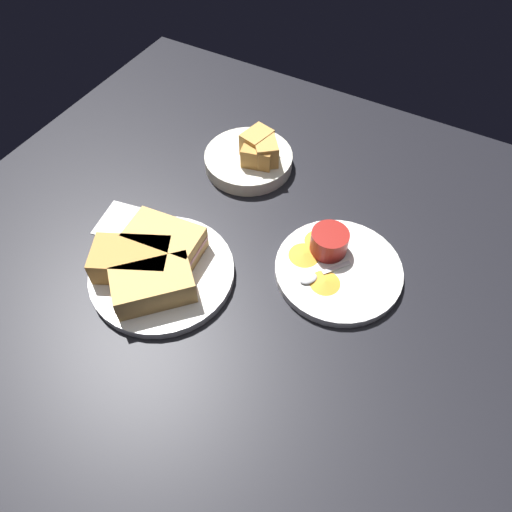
{
  "coord_description": "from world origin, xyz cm",
  "views": [
    {
      "loc": [
        31.68,
        -46.69,
        70.14
      ],
      "look_at": [
        6.53,
        -1.59,
        3.0
      ],
      "focal_mm": 34.21,
      "sensor_mm": 36.0,
      "label": 1
    }
  ],
  "objects_px": {
    "spoon_by_dark_ramekin": "(155,270)",
    "plate_chips_companion": "(338,270)",
    "ramekin_light_gravy": "(329,241)",
    "sandwich_half_near": "(165,240)",
    "sandwich_half_extra": "(153,285)",
    "spoon_by_gravy_ramekin": "(315,276)",
    "sandwich_half_far": "(132,260)",
    "plate_sandwich_main": "(162,273)",
    "ramekin_dark_sauce": "(147,291)",
    "bread_basket_rear": "(251,157)"
  },
  "relations": [
    {
      "from": "spoon_by_dark_ramekin",
      "to": "plate_chips_companion",
      "type": "relative_size",
      "value": 0.43
    },
    {
      "from": "spoon_by_dark_ramekin",
      "to": "ramekin_light_gravy",
      "type": "height_order",
      "value": "ramekin_light_gravy"
    },
    {
      "from": "ramekin_light_gravy",
      "to": "sandwich_half_near",
      "type": "bearing_deg",
      "value": -151.1
    },
    {
      "from": "sandwich_half_extra",
      "to": "spoon_by_gravy_ramekin",
      "type": "distance_m",
      "value": 0.27
    },
    {
      "from": "sandwich_half_far",
      "to": "spoon_by_gravy_ramekin",
      "type": "distance_m",
      "value": 0.31
    },
    {
      "from": "plate_sandwich_main",
      "to": "sandwich_half_near",
      "type": "relative_size",
      "value": 1.81
    },
    {
      "from": "sandwich_half_far",
      "to": "spoon_by_dark_ramekin",
      "type": "height_order",
      "value": "sandwich_half_far"
    },
    {
      "from": "sandwich_half_near",
      "to": "plate_chips_companion",
      "type": "bearing_deg",
      "value": 21.31
    },
    {
      "from": "ramekin_light_gravy",
      "to": "spoon_by_gravy_ramekin",
      "type": "xyz_separation_m",
      "value": [
        0.01,
        -0.07,
        -0.02
      ]
    },
    {
      "from": "ramekin_dark_sauce",
      "to": "plate_chips_companion",
      "type": "height_order",
      "value": "ramekin_dark_sauce"
    },
    {
      "from": "ramekin_light_gravy",
      "to": "spoon_by_dark_ramekin",
      "type": "bearing_deg",
      "value": -141.54
    },
    {
      "from": "sandwich_half_extra",
      "to": "spoon_by_gravy_ramekin",
      "type": "bearing_deg",
      "value": 36.2
    },
    {
      "from": "sandwich_half_extra",
      "to": "bread_basket_rear",
      "type": "relative_size",
      "value": 0.8
    },
    {
      "from": "plate_chips_companion",
      "to": "spoon_by_gravy_ramekin",
      "type": "xyz_separation_m",
      "value": [
        -0.03,
        -0.04,
        0.01
      ]
    },
    {
      "from": "plate_sandwich_main",
      "to": "plate_chips_companion",
      "type": "height_order",
      "value": "same"
    },
    {
      "from": "plate_sandwich_main",
      "to": "ramekin_dark_sauce",
      "type": "height_order",
      "value": "ramekin_dark_sauce"
    },
    {
      "from": "sandwich_half_near",
      "to": "ramekin_light_gravy",
      "type": "bearing_deg",
      "value": 28.9
    },
    {
      "from": "bread_basket_rear",
      "to": "sandwich_half_extra",
      "type": "bearing_deg",
      "value": -86.62
    },
    {
      "from": "sandwich_half_extra",
      "to": "ramekin_dark_sauce",
      "type": "relative_size",
      "value": 2.34
    },
    {
      "from": "bread_basket_rear",
      "to": "sandwich_half_near",
      "type": "bearing_deg",
      "value": -93.52
    },
    {
      "from": "spoon_by_gravy_ramekin",
      "to": "bread_basket_rear",
      "type": "bearing_deg",
      "value": 139.6
    },
    {
      "from": "spoon_by_gravy_ramekin",
      "to": "bread_basket_rear",
      "type": "xyz_separation_m",
      "value": [
        -0.24,
        0.21,
        0.01
      ]
    },
    {
      "from": "spoon_by_dark_ramekin",
      "to": "bread_basket_rear",
      "type": "distance_m",
      "value": 0.33
    },
    {
      "from": "ramekin_dark_sauce",
      "to": "plate_sandwich_main",
      "type": "bearing_deg",
      "value": 104.81
    },
    {
      "from": "sandwich_half_near",
      "to": "ramekin_dark_sauce",
      "type": "xyz_separation_m",
      "value": [
        0.03,
        -0.1,
        -0.01
      ]
    },
    {
      "from": "sandwich_half_near",
      "to": "plate_chips_companion",
      "type": "relative_size",
      "value": 0.62
    },
    {
      "from": "plate_chips_companion",
      "to": "ramekin_light_gravy",
      "type": "distance_m",
      "value": 0.05
    },
    {
      "from": "plate_sandwich_main",
      "to": "sandwich_half_near",
      "type": "height_order",
      "value": "sandwich_half_near"
    },
    {
      "from": "sandwich_half_extra",
      "to": "bread_basket_rear",
      "type": "xyz_separation_m",
      "value": [
        -0.02,
        0.37,
        -0.01
      ]
    },
    {
      "from": "spoon_by_dark_ramekin",
      "to": "plate_chips_companion",
      "type": "xyz_separation_m",
      "value": [
        0.27,
        0.16,
        -0.01
      ]
    },
    {
      "from": "sandwich_half_near",
      "to": "sandwich_half_extra",
      "type": "bearing_deg",
      "value": -66.19
    },
    {
      "from": "plate_sandwich_main",
      "to": "plate_chips_companion",
      "type": "distance_m",
      "value": 0.31
    },
    {
      "from": "ramekin_light_gravy",
      "to": "sandwich_half_extra",
      "type": "bearing_deg",
      "value": -133.29
    },
    {
      "from": "plate_chips_companion",
      "to": "spoon_by_dark_ramekin",
      "type": "bearing_deg",
      "value": -149.23
    },
    {
      "from": "sandwich_half_far",
      "to": "ramekin_dark_sauce",
      "type": "height_order",
      "value": "sandwich_half_far"
    },
    {
      "from": "sandwich_half_far",
      "to": "ramekin_dark_sauce",
      "type": "relative_size",
      "value": 2.4
    },
    {
      "from": "spoon_by_dark_ramekin",
      "to": "ramekin_light_gravy",
      "type": "distance_m",
      "value": 0.31
    },
    {
      "from": "spoon_by_dark_ramekin",
      "to": "sandwich_half_extra",
      "type": "bearing_deg",
      "value": -53.53
    },
    {
      "from": "ramekin_dark_sauce",
      "to": "plate_chips_companion",
      "type": "relative_size",
      "value": 0.28
    },
    {
      "from": "plate_sandwich_main",
      "to": "ramekin_dark_sauce",
      "type": "bearing_deg",
      "value": -75.19
    },
    {
      "from": "sandwich_half_near",
      "to": "spoon_by_gravy_ramekin",
      "type": "height_order",
      "value": "sandwich_half_near"
    },
    {
      "from": "sandwich_half_far",
      "to": "spoon_by_gravy_ramekin",
      "type": "height_order",
      "value": "sandwich_half_far"
    },
    {
      "from": "sandwich_half_near",
      "to": "sandwich_half_far",
      "type": "bearing_deg",
      "value": -111.19
    },
    {
      "from": "plate_sandwich_main",
      "to": "bread_basket_rear",
      "type": "relative_size",
      "value": 1.38
    },
    {
      "from": "sandwich_half_extra",
      "to": "plate_chips_companion",
      "type": "xyz_separation_m",
      "value": [
        0.25,
        0.2,
        -0.03
      ]
    },
    {
      "from": "spoon_by_gravy_ramekin",
      "to": "ramekin_light_gravy",
      "type": "bearing_deg",
      "value": 94.58
    },
    {
      "from": "spoon_by_dark_ramekin",
      "to": "plate_chips_companion",
      "type": "height_order",
      "value": "spoon_by_dark_ramekin"
    },
    {
      "from": "plate_sandwich_main",
      "to": "sandwich_half_far",
      "type": "height_order",
      "value": "sandwich_half_far"
    },
    {
      "from": "sandwich_half_far",
      "to": "ramekin_light_gravy",
      "type": "bearing_deg",
      "value": 36.17
    },
    {
      "from": "sandwich_half_extra",
      "to": "ramekin_dark_sauce",
      "type": "height_order",
      "value": "sandwich_half_extra"
    }
  ]
}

